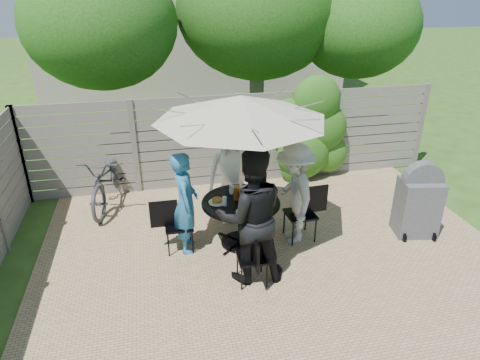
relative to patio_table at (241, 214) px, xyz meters
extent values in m
plane|color=#2D4816|center=(0.43, -0.77, -0.54)|extent=(60.00, 60.00, 0.00)
cube|color=tan|center=(0.43, -0.27, -0.53)|extent=(7.00, 6.00, 0.02)
cube|color=gray|center=(0.43, 2.23, 0.39)|extent=(8.00, 0.10, 1.85)
ellipsoid|color=#255E15|center=(1.83, 2.08, 0.36)|extent=(1.20, 0.70, 1.80)
cube|color=#A49588|center=(0.43, 11.23, 1.96)|extent=(10.00, 6.00, 5.00)
ellipsoid|color=#19430F|center=(-2.07, 4.23, 2.43)|extent=(3.20, 3.20, 2.72)
ellipsoid|color=#19430F|center=(1.43, 4.73, 2.64)|extent=(3.80, 3.80, 3.23)
ellipsoid|color=#19430F|center=(3.63, 4.03, 2.29)|extent=(2.80, 2.80, 2.38)
cylinder|color=black|center=(0.00, 0.00, 0.22)|extent=(1.23, 1.23, 0.03)
cylinder|color=black|center=(0.00, 0.00, -0.16)|extent=(0.08, 0.08, 0.75)
cylinder|color=black|center=(0.00, 0.00, -0.52)|extent=(0.63, 0.63, 0.04)
cylinder|color=silver|center=(0.00, 0.00, 0.59)|extent=(0.04, 0.04, 2.26)
cone|color=#B9B099|center=(0.00, 0.00, 1.67)|extent=(2.58, 2.58, 0.34)
cube|color=black|center=(0.05, 0.95, -0.12)|extent=(0.45, 0.45, 0.03)
cube|color=black|center=(0.08, 1.15, 0.10)|extent=(0.08, 0.41, 0.42)
imported|color=white|center=(0.04, 0.83, 0.33)|extent=(0.87, 0.59, 1.72)
cube|color=black|center=(-0.95, 0.05, -0.11)|extent=(0.42, 0.42, 0.03)
cube|color=black|center=(-1.16, 0.05, 0.12)|extent=(0.42, 0.03, 0.43)
imported|color=teal|center=(-0.83, 0.04, 0.26)|extent=(0.41, 0.60, 1.60)
cube|color=black|center=(-0.05, -0.95, -0.13)|extent=(0.41, 0.41, 0.03)
cube|color=black|center=(-0.06, -1.15, 0.09)|extent=(0.04, 0.40, 0.41)
imported|color=black|center=(-0.04, -0.83, 0.43)|extent=(0.98, 0.78, 1.93)
cube|color=black|center=(0.95, -0.05, -0.09)|extent=(0.46, 0.46, 0.03)
cube|color=black|center=(1.17, -0.04, 0.15)|extent=(0.44, 0.05, 0.45)
imported|color=#B2B4AE|center=(0.83, -0.04, 0.28)|extent=(0.66, 1.09, 1.63)
cylinder|color=white|center=(0.02, 0.36, 0.24)|extent=(0.26, 0.26, 0.01)
cylinder|color=olive|center=(0.02, 0.36, 0.27)|extent=(0.15, 0.15, 0.05)
cylinder|color=white|center=(-0.36, 0.02, 0.24)|extent=(0.26, 0.26, 0.01)
cylinder|color=olive|center=(-0.36, 0.02, 0.27)|extent=(0.15, 0.15, 0.05)
cylinder|color=white|center=(-0.02, -0.36, 0.24)|extent=(0.26, 0.26, 0.01)
cylinder|color=olive|center=(-0.02, -0.36, 0.27)|extent=(0.15, 0.15, 0.05)
cylinder|color=white|center=(0.36, -0.02, 0.24)|extent=(0.26, 0.26, 0.01)
cylinder|color=olive|center=(0.36, -0.02, 0.27)|extent=(0.15, 0.15, 0.05)
cylinder|color=silver|center=(-0.09, 0.26, 0.30)|extent=(0.07, 0.07, 0.14)
cylinder|color=silver|center=(-0.26, -0.09, 0.30)|extent=(0.07, 0.07, 0.14)
cylinder|color=silver|center=(0.26, 0.09, 0.30)|extent=(0.07, 0.07, 0.14)
cylinder|color=#59280C|center=(-0.06, 0.05, 0.31)|extent=(0.09, 0.09, 0.16)
cylinder|color=#C6B293|center=(0.11, 0.21, 0.29)|extent=(0.08, 0.08, 0.12)
imported|color=#333338|center=(-2.06, 1.83, -0.02)|extent=(1.07, 2.05, 1.03)
cube|color=#55555A|center=(2.83, -0.30, -0.06)|extent=(0.70, 0.58, 0.95)
cylinder|color=#55555A|center=(2.83, -0.30, 0.42)|extent=(0.65, 0.30, 0.63)
camera|label=1|loc=(-1.21, -5.57, 3.26)|focal=32.00mm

